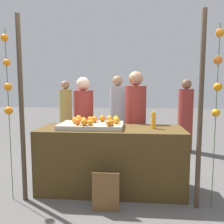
% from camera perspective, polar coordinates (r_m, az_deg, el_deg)
% --- Properties ---
extents(ground_plane, '(24.00, 24.00, 0.00)m').
position_cam_1_polar(ground_plane, '(3.40, -0.23, -18.36)').
color(ground_plane, '#565451').
extents(stall_counter, '(1.94, 0.70, 0.86)m').
position_cam_1_polar(stall_counter, '(3.24, -0.23, -11.44)').
color(stall_counter, '#4C3819').
rests_on(stall_counter, ground_plane).
extents(orange_tray, '(0.85, 0.53, 0.06)m').
position_cam_1_polar(orange_tray, '(3.16, -5.04, -3.32)').
color(orange_tray, '#B2AD99').
rests_on(orange_tray, stall_counter).
extents(orange_0, '(0.08, 0.08, 0.08)m').
position_cam_1_polar(orange_0, '(3.37, -8.12, -1.51)').
color(orange_0, orange).
rests_on(orange_0, orange_tray).
extents(orange_1, '(0.07, 0.07, 0.07)m').
position_cam_1_polar(orange_1, '(2.98, -5.31, -2.61)').
color(orange_1, orange).
rests_on(orange_1, orange_tray).
extents(orange_2, '(0.09, 0.09, 0.09)m').
position_cam_1_polar(orange_2, '(3.31, -2.41, -1.58)').
color(orange_2, orange).
rests_on(orange_2, orange_tray).
extents(orange_3, '(0.07, 0.07, 0.07)m').
position_cam_1_polar(orange_3, '(3.29, -5.40, -1.76)').
color(orange_3, orange).
rests_on(orange_3, orange_tray).
extents(orange_4, '(0.09, 0.09, 0.09)m').
position_cam_1_polar(orange_4, '(3.17, -9.00, -2.01)').
color(orange_4, orange).
rests_on(orange_4, orange_tray).
extents(orange_5, '(0.07, 0.07, 0.07)m').
position_cam_1_polar(orange_5, '(2.98, -0.12, -2.61)').
color(orange_5, orange).
rests_on(orange_5, orange_tray).
extents(orange_6, '(0.08, 0.08, 0.08)m').
position_cam_1_polar(orange_6, '(2.92, -0.75, -2.71)').
color(orange_6, orange).
rests_on(orange_6, orange_tray).
extents(orange_7, '(0.09, 0.09, 0.09)m').
position_cam_1_polar(orange_7, '(3.10, 1.12, -2.12)').
color(orange_7, orange).
rests_on(orange_7, orange_tray).
extents(orange_8, '(0.08, 0.08, 0.08)m').
position_cam_1_polar(orange_8, '(3.31, 1.01, -1.62)').
color(orange_8, orange).
rests_on(orange_8, orange_tray).
extents(orange_9, '(0.08, 0.08, 0.08)m').
position_cam_1_polar(orange_9, '(3.23, -7.00, -1.93)').
color(orange_9, orange).
rests_on(orange_9, orange_tray).
extents(orange_10, '(0.08, 0.08, 0.08)m').
position_cam_1_polar(orange_10, '(3.30, -0.60, -1.62)').
color(orange_10, orange).
rests_on(orange_10, orange_tray).
extents(orange_11, '(0.09, 0.09, 0.09)m').
position_cam_1_polar(orange_11, '(3.22, -4.39, -1.81)').
color(orange_11, orange).
rests_on(orange_11, orange_tray).
extents(orange_12, '(0.09, 0.09, 0.09)m').
position_cam_1_polar(orange_12, '(2.98, -6.84, -2.51)').
color(orange_12, orange).
rests_on(orange_12, orange_tray).
extents(orange_13, '(0.08, 0.08, 0.08)m').
position_cam_1_polar(orange_13, '(3.05, -8.50, -2.37)').
color(orange_13, orange).
rests_on(orange_13, orange_tray).
extents(juice_bottle, '(0.06, 0.06, 0.23)m').
position_cam_1_polar(juice_bottle, '(3.13, 10.10, -2.02)').
color(juice_bottle, orange).
rests_on(juice_bottle, stall_counter).
extents(chalkboard_sign, '(0.31, 0.03, 0.47)m').
position_cam_1_polar(chalkboard_sign, '(2.79, -1.57, -19.13)').
color(chalkboard_sign, brown).
rests_on(chalkboard_sign, ground_plane).
extents(vendor_left, '(0.31, 0.31, 1.56)m').
position_cam_1_polar(vendor_left, '(3.78, -6.94, -4.24)').
color(vendor_left, maroon).
rests_on(vendor_left, ground_plane).
extents(vendor_right, '(0.33, 0.33, 1.65)m').
position_cam_1_polar(vendor_right, '(3.68, 5.73, -3.89)').
color(vendor_right, maroon).
rests_on(vendor_right, ground_plane).
extents(crowd_person_0, '(0.30, 0.30, 1.51)m').
position_cam_1_polar(crowd_person_0, '(5.31, -7.17, -1.47)').
color(crowd_person_0, maroon).
rests_on(crowd_person_0, ground_plane).
extents(crowd_person_1, '(0.30, 0.30, 1.49)m').
position_cam_1_polar(crowd_person_1, '(4.84, 6.12, -2.33)').
color(crowd_person_1, '#99999E').
rests_on(crowd_person_1, ground_plane).
extents(crowd_person_2, '(0.32, 0.32, 1.57)m').
position_cam_1_polar(crowd_person_2, '(5.30, 17.56, -1.39)').
color(crowd_person_2, maroon).
rests_on(crowd_person_2, ground_plane).
extents(crowd_person_3, '(0.33, 0.33, 1.64)m').
position_cam_1_polar(crowd_person_3, '(4.96, 1.35, -1.25)').
color(crowd_person_3, '#99999E').
rests_on(crowd_person_3, ground_plane).
extents(crowd_person_4, '(0.31, 0.31, 1.55)m').
position_cam_1_polar(crowd_person_4, '(5.82, -11.25, -0.64)').
color(crowd_person_4, tan).
rests_on(crowd_person_4, ground_plane).
extents(canopy_post_left, '(0.06, 0.06, 2.26)m').
position_cam_1_polar(canopy_post_left, '(3.01, -21.30, 0.36)').
color(canopy_post_left, '#473828').
rests_on(canopy_post_left, ground_plane).
extents(canopy_post_right, '(0.06, 0.06, 2.26)m').
position_cam_1_polar(canopy_post_right, '(2.80, 20.86, -0.03)').
color(canopy_post_right, '#473828').
rests_on(canopy_post_right, ground_plane).
extents(garland_strand_left, '(0.11, 0.10, 2.09)m').
position_cam_1_polar(garland_strand_left, '(3.07, -24.28, 6.78)').
color(garland_strand_left, '#2D4C23').
rests_on(garland_strand_left, ground_plane).
extents(garland_strand_right, '(0.11, 0.11, 2.09)m').
position_cam_1_polar(garland_strand_right, '(2.81, 24.52, 8.13)').
color(garland_strand_right, '#2D4C23').
rests_on(garland_strand_right, ground_plane).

